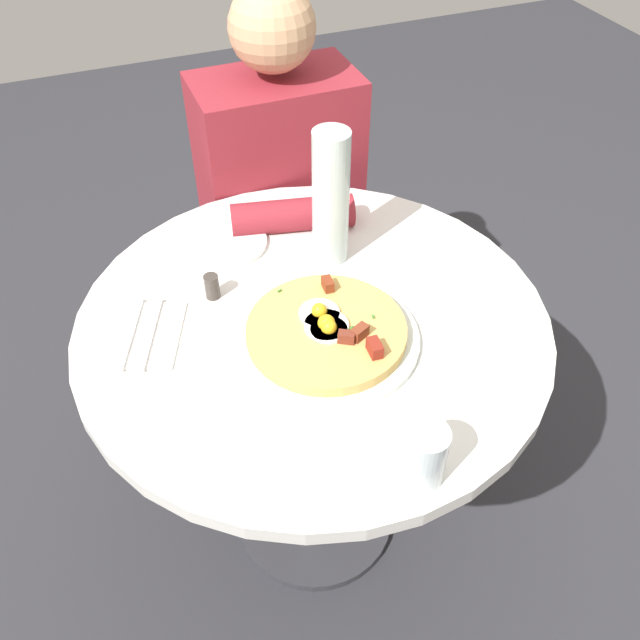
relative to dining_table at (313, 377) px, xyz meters
name	(u,v)px	position (x,y,z in m)	size (l,w,h in m)	color
ground_plane	(315,517)	(0.00, 0.00, -0.55)	(6.00, 6.00, 0.00)	#2D2D33
dining_table	(313,377)	(0.00, 0.00, 0.00)	(0.88, 0.88, 0.72)	silver
person_seated	(282,232)	(0.12, 0.55, -0.04)	(0.39, 0.48, 1.14)	#2D2D33
pizza_plate	(328,338)	(0.00, -0.07, 0.18)	(0.33, 0.33, 0.01)	silver
breakfast_pizza	(328,330)	(0.00, -0.07, 0.20)	(0.28, 0.28, 0.05)	tan
bread_plate	(224,243)	(-0.09, 0.27, 0.18)	(0.18, 0.18, 0.01)	white
napkin	(141,335)	(-0.31, 0.07, 0.17)	(0.17, 0.14, 0.00)	white
fork	(151,333)	(-0.29, 0.06, 0.18)	(0.18, 0.01, 0.01)	silver
knife	(131,333)	(-0.32, 0.07, 0.18)	(0.18, 0.01, 0.01)	silver
water_glass	(424,455)	(0.02, -0.38, 0.22)	(0.07, 0.07, 0.10)	silver
water_bottle	(331,199)	(0.10, 0.15, 0.31)	(0.07, 0.07, 0.28)	silver
salt_shaker	(327,215)	(0.13, 0.26, 0.19)	(0.03, 0.03, 0.05)	white
pepper_shaker	(212,286)	(-0.16, 0.12, 0.20)	(0.03, 0.03, 0.05)	#3F3833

